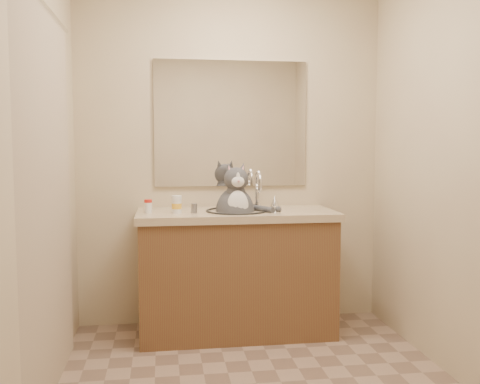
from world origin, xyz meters
The scene contains 8 objects.
room centered at (0.00, 0.00, 1.20)m, with size 2.22×2.52×2.42m.
vanity centered at (0.00, 0.96, 0.44)m, with size 1.34×0.59×1.12m.
mirror centered at (0.00, 1.24, 1.45)m, with size 1.10×0.02×0.90m, color white.
shower_curtain centered at (-1.05, 0.10, 1.03)m, with size 0.02×1.30×1.93m.
cat centered at (-0.01, 0.93, 0.86)m, with size 0.39×0.31×0.54m.
pill_bottle_redcap centered at (-0.59, 0.94, 0.89)m, with size 0.06×0.06×0.09m.
pill_bottle_orange centered at (-0.40, 0.91, 0.90)m, with size 0.08×0.08×0.11m.
grey_canister centered at (-0.29, 0.88, 0.88)m, with size 0.05×0.05×0.06m.
Camera 1 is at (-0.49, -2.61, 1.29)m, focal length 40.00 mm.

